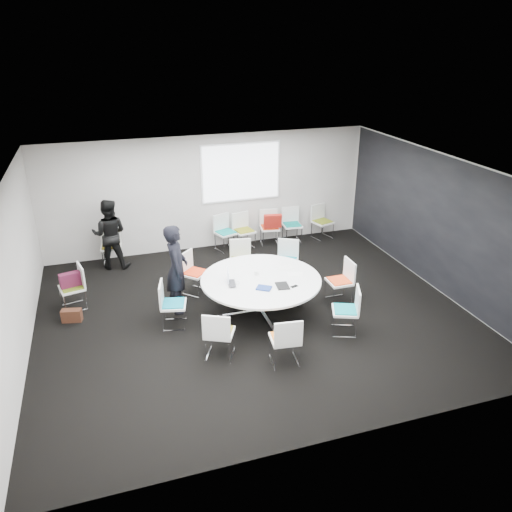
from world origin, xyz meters
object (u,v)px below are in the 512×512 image
object	(u,v)px
chair_ring_c	(241,268)
chair_back_e	(322,228)
chair_ring_d	(195,280)
person_main	(177,269)
chair_ring_e	(173,313)
chair_ring_g	(285,348)
chair_back_d	(292,231)
chair_spare_left	(74,295)
cup	(256,273)
chair_ring_b	(286,268)
chair_back_a	(226,239)
brown_bag	(72,315)
chair_ring_a	(339,289)
chair_ring_f	(220,342)
maroon_bag	(70,280)
conference_table	(261,287)
laptop	(234,283)
chair_ring_h	(345,319)
chair_back_c	(270,234)
chair_back_b	(244,237)
chair_person_back	(112,253)
person_back	(110,234)

from	to	relation	value
chair_ring_c	chair_back_e	bearing A→B (deg)	-137.03
chair_ring_d	person_main	distance (m)	0.95
chair_ring_e	chair_ring_g	bearing A→B (deg)	56.13
chair_back_d	chair_spare_left	world-z (taller)	same
chair_ring_c	chair_back_e	xyz separation A→B (m)	(2.70, 1.70, 0.00)
chair_ring_d	cup	bearing A→B (deg)	89.22
chair_ring_d	chair_ring_e	size ratio (longest dim) A/B	1.00
chair_ring_b	chair_back_a	size ratio (longest dim) A/B	1.00
chair_ring_g	brown_bag	size ratio (longest dim) A/B	2.44
chair_ring_a	chair_ring_c	world-z (taller)	same
chair_ring_e	chair_back_d	world-z (taller)	same
chair_spare_left	brown_bag	size ratio (longest dim) A/B	2.44
chair_ring_f	chair_back_d	bearing A→B (deg)	81.63
chair_ring_f	maroon_bag	bearing A→B (deg)	160.07
chair_ring_f	chair_ring_c	bearing A→B (deg)	92.76
chair_ring_e	chair_ring_a	bearing A→B (deg)	102.01
chair_ring_f	chair_back_a	size ratio (longest dim) A/B	1.00
chair_ring_c	brown_bag	distance (m)	3.59
conference_table	chair_ring_f	xyz separation A→B (m)	(-1.10, -1.15, -0.27)
conference_table	laptop	xyz separation A→B (m)	(-0.54, -0.06, 0.20)
chair_back_e	person_main	size ratio (longest dim) A/B	0.50
chair_ring_h	maroon_bag	bearing A→B (deg)	84.65
chair_ring_g	chair_back_a	bearing A→B (deg)	93.46
conference_table	chair_back_d	world-z (taller)	chair_back_d
chair_ring_e	cup	xyz separation A→B (m)	(1.64, 0.14, 0.50)
chair_ring_c	brown_bag	world-z (taller)	chair_ring_c
chair_ring_a	chair_ring_h	size ratio (longest dim) A/B	1.00
chair_ring_h	brown_bag	world-z (taller)	chair_ring_h
chair_ring_f	chair_ring_g	xyz separation A→B (m)	(0.97, -0.50, 0.00)
chair_back_c	brown_bag	xyz separation A→B (m)	(-4.77, -2.43, -0.16)
person_main	brown_bag	world-z (taller)	person_main
chair_ring_c	chair_back_b	size ratio (longest dim) A/B	1.00
chair_person_back	laptop	size ratio (longest dim) A/B	2.69
chair_spare_left	person_main	xyz separation A→B (m)	(1.94, -0.67, 0.60)
chair_ring_d	chair_ring_f	bearing A→B (deg)	43.35
chair_back_c	chair_person_back	distance (m)	3.90
chair_ring_g	chair_person_back	distance (m)	5.42
chair_back_e	chair_back_b	bearing A→B (deg)	-16.61
chair_ring_c	brown_bag	size ratio (longest dim) A/B	2.44
chair_ring_a	person_main	bearing A→B (deg)	78.17
chair_ring_a	chair_ring_g	distance (m)	2.38
chair_ring_g	cup	world-z (taller)	chair_ring_g
person_main	chair_ring_b	bearing A→B (deg)	-66.43
chair_ring_b	chair_back_c	distance (m)	2.05
chair_spare_left	chair_ring_g	bearing A→B (deg)	-144.98
chair_ring_d	chair_ring_f	size ratio (longest dim) A/B	1.00
conference_table	chair_back_d	bearing A→B (deg)	59.31
chair_back_a	person_back	bearing A→B (deg)	-15.24
conference_table	cup	size ratio (longest dim) A/B	25.19
chair_ring_d	chair_ring_g	size ratio (longest dim) A/B	1.00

